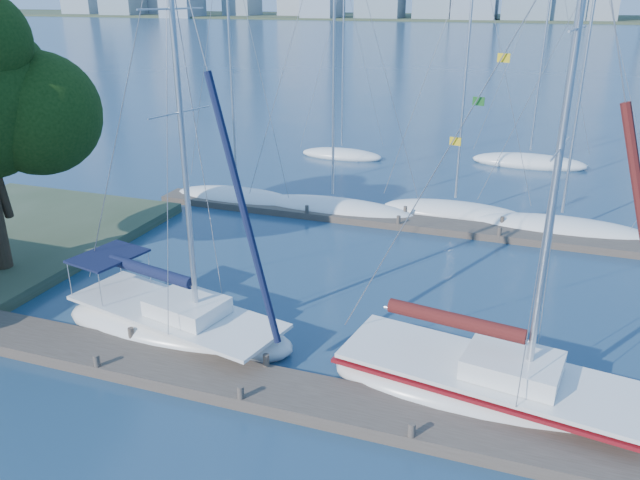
% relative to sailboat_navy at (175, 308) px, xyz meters
% --- Properties ---
extents(ground, '(700.00, 700.00, 0.00)m').
position_rel_sailboat_navy_xyz_m(ground, '(4.03, -2.16, -1.09)').
color(ground, navy).
rests_on(ground, ground).
extents(near_dock, '(26.00, 2.00, 0.40)m').
position_rel_sailboat_navy_xyz_m(near_dock, '(4.03, -2.16, -0.89)').
color(near_dock, '#463C33').
rests_on(near_dock, ground).
extents(far_dock, '(30.00, 1.80, 0.36)m').
position_rel_sailboat_navy_xyz_m(far_dock, '(6.03, 13.84, -0.91)').
color(far_dock, '#463C33').
rests_on(far_dock, ground).
extents(far_shore, '(800.00, 100.00, 1.50)m').
position_rel_sailboat_navy_xyz_m(far_shore, '(4.03, 317.84, -1.09)').
color(far_shore, '#38472D').
rests_on(far_shore, ground).
extents(sailboat_navy, '(9.24, 4.70, 14.32)m').
position_rel_sailboat_navy_xyz_m(sailboat_navy, '(0.00, 0.00, 0.00)').
color(sailboat_navy, white).
rests_on(sailboat_navy, ground).
extents(sailboat_maroon, '(9.73, 4.48, 13.90)m').
position_rel_sailboat_navy_xyz_m(sailboat_maroon, '(10.71, -0.22, -0.08)').
color(sailboat_maroon, white).
rests_on(sailboat_maroon, ground).
extents(bg_boat_0, '(8.22, 4.79, 15.47)m').
position_rel_sailboat_navy_xyz_m(bg_boat_0, '(-4.82, 14.47, -0.79)').
color(bg_boat_0, white).
rests_on(bg_boat_0, ground).
extents(bg_boat_1, '(9.57, 4.69, 16.52)m').
position_rel_sailboat_navy_xyz_m(bg_boat_1, '(1.00, 14.49, -0.79)').
color(bg_boat_1, white).
rests_on(bg_boat_1, ground).
extents(bg_boat_2, '(7.93, 2.75, 14.28)m').
position_rel_sailboat_navy_xyz_m(bg_boat_2, '(7.42, 16.16, -0.81)').
color(bg_boat_2, white).
rests_on(bg_boat_2, ground).
extents(bg_boat_3, '(9.16, 4.64, 13.06)m').
position_rel_sailboat_navy_xyz_m(bg_boat_3, '(12.83, 15.34, -0.82)').
color(bg_boat_3, white).
rests_on(bg_boat_3, ground).
extents(bg_boat_6, '(6.42, 4.30, 12.95)m').
position_rel_sailboat_navy_xyz_m(bg_boat_6, '(-2.32, 26.63, -0.84)').
color(bg_boat_6, white).
rests_on(bg_boat_6, ground).
extents(bg_boat_7, '(8.10, 3.62, 14.44)m').
position_rel_sailboat_navy_xyz_m(bg_boat_7, '(10.85, 28.81, -0.80)').
color(bg_boat_7, white).
rests_on(bg_boat_7, ground).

